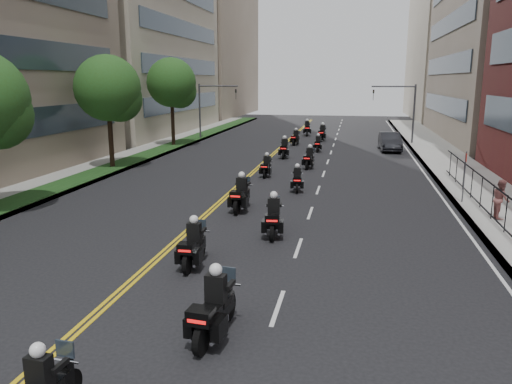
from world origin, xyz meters
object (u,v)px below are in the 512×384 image
at_px(motorcycle_4, 241,196).
at_px(motorcycle_5, 297,180).
at_px(motorcycle_8, 284,149).
at_px(motorcycle_10, 296,138).
at_px(motorcycle_6, 266,167).
at_px(motorcycle_2, 193,247).
at_px(motorcycle_7, 309,159).
at_px(motorcycle_1, 214,310).
at_px(motorcycle_12, 307,129).
at_px(motorcycle_11, 322,134).
at_px(motorcycle_9, 318,144).
at_px(motorcycle_3, 273,219).
at_px(pedestrian_b, 501,199).
at_px(parked_sedan, 390,142).

height_order(motorcycle_4, motorcycle_5, motorcycle_4).
height_order(motorcycle_8, motorcycle_10, motorcycle_8).
bearing_deg(motorcycle_6, motorcycle_10, 90.04).
height_order(motorcycle_2, motorcycle_7, motorcycle_2).
bearing_deg(motorcycle_1, motorcycle_12, 98.58).
bearing_deg(motorcycle_11, motorcycle_2, -89.65).
xyz_separation_m(motorcycle_9, motorcycle_12, (-2.08, 12.28, 0.12)).
bearing_deg(motorcycle_5, motorcycle_11, 83.97).
bearing_deg(motorcycle_3, motorcycle_8, 90.92).
distance_m(motorcycle_1, motorcycle_12, 44.50).
bearing_deg(motorcycle_3, motorcycle_10, 89.12).
bearing_deg(motorcycle_12, pedestrian_b, -76.33).
bearing_deg(parked_sedan, motorcycle_7, -123.24).
bearing_deg(motorcycle_10, motorcycle_6, -82.55).
bearing_deg(motorcycle_2, motorcycle_7, 82.55).
xyz_separation_m(motorcycle_3, parked_sedan, (6.07, 25.84, 0.09)).
xyz_separation_m(motorcycle_4, pedestrian_b, (11.41, 0.35, 0.28)).
bearing_deg(motorcycle_8, motorcycle_6, -93.46).
bearing_deg(parked_sedan, motorcycle_1, -102.78).
distance_m(motorcycle_9, motorcycle_10, 4.78).
xyz_separation_m(parked_sedan, pedestrian_b, (3.23, -21.97, 0.22)).
bearing_deg(pedestrian_b, motorcycle_11, 17.67).
bearing_deg(motorcycle_2, motorcycle_11, 85.55).
distance_m(motorcycle_8, motorcycle_11, 12.11).
xyz_separation_m(motorcycle_6, motorcycle_8, (0.04, 7.89, 0.08)).
bearing_deg(motorcycle_6, motorcycle_3, -78.86).
bearing_deg(motorcycle_2, motorcycle_12, 88.67).
bearing_deg(parked_sedan, motorcycle_10, 162.37).
xyz_separation_m(motorcycle_4, motorcycle_10, (-0.30, 24.61, -0.10)).
relative_size(motorcycle_3, motorcycle_4, 0.96).
relative_size(motorcycle_2, motorcycle_6, 1.11).
distance_m(motorcycle_10, motorcycle_12, 8.15).
relative_size(motorcycle_5, motorcycle_9, 0.98).
distance_m(motorcycle_8, motorcycle_9, 4.66).
bearing_deg(motorcycle_9, motorcycle_8, -120.54).
height_order(motorcycle_2, parked_sedan, motorcycle_2).
xyz_separation_m(motorcycle_2, motorcycle_9, (2.05, 27.77, -0.06)).
bearing_deg(motorcycle_12, motorcycle_3, -92.40).
distance_m(motorcycle_2, motorcycle_5, 12.18).
bearing_deg(motorcycle_6, parked_sedan, 58.38).
distance_m(motorcycle_3, motorcycle_8, 20.11).
bearing_deg(motorcycle_9, motorcycle_2, -94.62).
distance_m(motorcycle_3, pedestrian_b, 10.08).
bearing_deg(motorcycle_8, parked_sedan, 31.70).
bearing_deg(motorcycle_9, pedestrian_b, -65.58).
distance_m(motorcycle_1, motorcycle_4, 11.86).
bearing_deg(pedestrian_b, motorcycle_1, 141.04).
relative_size(motorcycle_1, motorcycle_9, 1.18).
bearing_deg(motorcycle_8, motorcycle_11, 76.35).
relative_size(motorcycle_9, motorcycle_11, 0.84).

